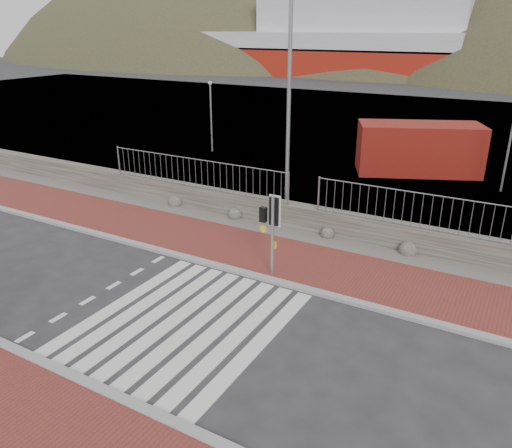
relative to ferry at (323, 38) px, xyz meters
The scene contains 14 objects.
ground 72.44m from the ferry, 70.05° to the right, with size 220.00×220.00×0.00m, color #28282B.
sidewalk_far 68.23m from the ferry, 68.75° to the right, with size 40.00×3.00×0.08m, color maroon.
kerb_near 75.25m from the ferry, 70.83° to the right, with size 40.00×0.25×0.12m, color gray.
kerb_far 69.63m from the ferry, 69.20° to the right, with size 40.00×0.25×0.12m, color gray.
zebra_crossing 72.43m from the ferry, 70.05° to the right, with size 4.62×5.60×0.01m.
gravel_strip 66.38m from the ferry, 68.13° to the right, with size 40.00×1.50×0.06m, color #59544C.
stone_wall 65.61m from the ferry, 67.86° to the right, with size 40.00×0.60×0.90m, color #443F38.
railing 65.66m from the ferry, 67.91° to the right, with size 18.07×0.07×1.22m.
quay 47.29m from the ferry, 58.36° to the right, with size 120.00×40.00×0.50m, color #4C4C4F.
water 25.72m from the ferry, 11.47° to the right, with size 220.00×50.00×0.05m, color #3F4C54.
ferry is the anchor object (origin of this frame).
traffic_signal_far 69.40m from the ferry, 68.55° to the right, with size 0.61×0.23×2.55m.
streetlight 64.28m from the ferry, 68.40° to the right, with size 1.76×0.60×8.43m.
shipping_container 57.32m from the ferry, 62.39° to the right, with size 6.03×2.51×2.51m, color maroon.
Camera 1 is at (7.01, -8.66, 7.08)m, focal length 35.00 mm.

